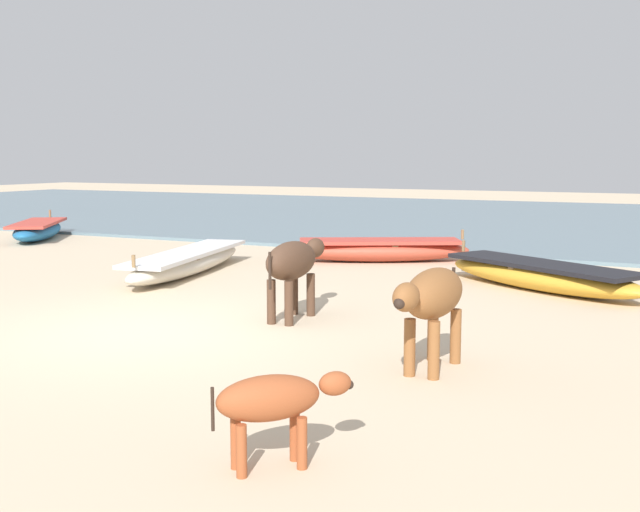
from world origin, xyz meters
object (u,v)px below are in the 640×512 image
at_px(cow_second_adult_dark, 293,263).
at_px(fishing_boat_0, 380,249).
at_px(fishing_boat_2, 541,275).
at_px(calf_near_rust, 274,401).
at_px(cow_adult_brown, 432,298).
at_px(fishing_boat_4, 188,261).
at_px(fishing_boat_6, 38,230).

bearing_deg(cow_second_adult_dark, fishing_boat_0, 8.13).
height_order(fishing_boat_2, calf_near_rust, calf_near_rust).
bearing_deg(cow_adult_brown, calf_near_rust, -2.46).
height_order(fishing_boat_4, cow_second_adult_dark, cow_second_adult_dark).
relative_size(calf_near_rust, cow_second_adult_dark, 0.53).
relative_size(fishing_boat_0, cow_second_adult_dark, 2.30).
height_order(fishing_boat_0, fishing_boat_2, fishing_boat_0).
bearing_deg(calf_near_rust, cow_adult_brown, 39.65).
distance_m(fishing_boat_4, cow_second_adult_dark, 4.54).
bearing_deg(fishing_boat_2, calf_near_rust, 118.30).
xyz_separation_m(fishing_boat_2, calf_near_rust, (-0.37, -8.23, 0.24)).
distance_m(cow_adult_brown, cow_second_adult_dark, 2.92).
xyz_separation_m(cow_adult_brown, calf_near_rust, (-0.23, -2.86, -0.27)).
relative_size(fishing_boat_2, cow_second_adult_dark, 2.35).
xyz_separation_m(cow_adult_brown, cow_second_adult_dark, (-2.44, 1.62, 0.00)).
relative_size(fishing_boat_4, cow_adult_brown, 2.90).
bearing_deg(fishing_boat_6, fishing_boat_2, -131.80).
bearing_deg(fishing_boat_4, cow_second_adult_dark, 41.34).
distance_m(fishing_boat_2, fishing_boat_4, 6.29).
bearing_deg(fishing_boat_2, fishing_boat_0, 1.65).
relative_size(fishing_boat_6, calf_near_rust, 3.80).
xyz_separation_m(fishing_boat_0, cow_second_adult_dark, (1.03, -5.78, 0.51)).
xyz_separation_m(fishing_boat_0, fishing_boat_2, (3.61, -2.02, -0.01)).
bearing_deg(calf_near_rust, fishing_boat_0, 61.80).
distance_m(fishing_boat_0, calf_near_rust, 10.75).
distance_m(calf_near_rust, cow_second_adult_dark, 5.00).
height_order(cow_adult_brown, calf_near_rust, cow_adult_brown).
relative_size(fishing_boat_2, calf_near_rust, 4.43).
relative_size(fishing_boat_4, calf_near_rust, 5.44).
distance_m(fishing_boat_6, calf_near_rust, 16.42).
bearing_deg(fishing_boat_4, fishing_boat_2, 87.65).
bearing_deg(cow_second_adult_dark, calf_near_rust, -155.80).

